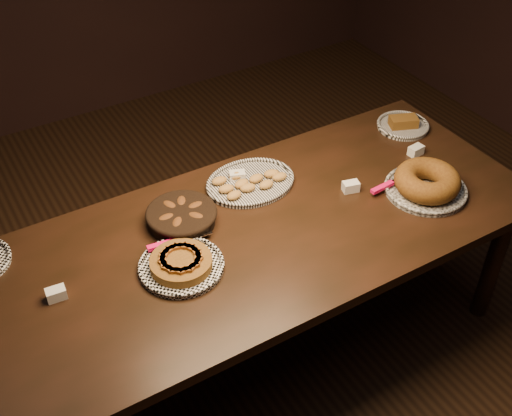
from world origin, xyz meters
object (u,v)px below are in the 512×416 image
buffet_table (257,243)px  bundt_cake_plate (427,183)px  madeleine_platter (250,182)px  apple_tart_plate (181,264)px

buffet_table → bundt_cake_plate: bearing=-12.0°
buffet_table → madeleine_platter: madeleine_platter is taller
apple_tart_plate → bundt_cake_plate: (1.12, -0.12, 0.02)m
madeleine_platter → bundt_cake_plate: size_ratio=0.97×
buffet_table → bundt_cake_plate: (0.76, -0.16, 0.12)m
madeleine_platter → bundt_cake_plate: 0.77m
buffet_table → apple_tart_plate: size_ratio=6.86×
apple_tart_plate → buffet_table: bearing=-17.5°
buffet_table → bundt_cake_plate: 0.78m
apple_tart_plate → madeleine_platter: apple_tart_plate is taller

